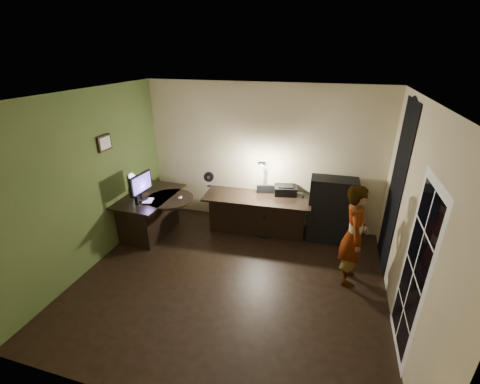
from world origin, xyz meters
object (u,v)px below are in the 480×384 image
(office_chair, at_px, (266,211))
(person, at_px, (354,236))
(desk_left, at_px, (152,214))
(cabinet, at_px, (331,210))
(monitor, at_px, (141,190))
(desk_right, at_px, (257,215))

(office_chair, bearing_deg, person, -46.20)
(desk_left, distance_m, cabinet, 3.29)
(cabinet, xyz_separation_m, monitor, (-3.21, -0.92, 0.38))
(desk_right, distance_m, office_chair, 0.18)
(desk_right, relative_size, cabinet, 1.64)
(desk_left, bearing_deg, monitor, -89.67)
(desk_left, relative_size, office_chair, 1.53)
(desk_left, distance_m, person, 3.57)
(monitor, relative_size, office_chair, 0.59)
(desk_right, height_order, monitor, monitor)
(cabinet, distance_m, monitor, 3.36)
(desk_left, relative_size, desk_right, 0.69)
(desk_right, height_order, cabinet, cabinet)
(desk_right, xyz_separation_m, office_chair, (0.16, 0.04, 0.08))
(monitor, height_order, office_chair, monitor)
(cabinet, bearing_deg, desk_right, -176.68)
(desk_left, xyz_separation_m, desk_right, (1.88, 0.58, -0.02))
(desk_right, bearing_deg, person, -33.32)
(office_chair, bearing_deg, desk_left, -175.45)
(cabinet, height_order, office_chair, cabinet)
(monitor, bearing_deg, person, 2.65)
(desk_left, xyz_separation_m, office_chair, (2.04, 0.62, 0.05))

